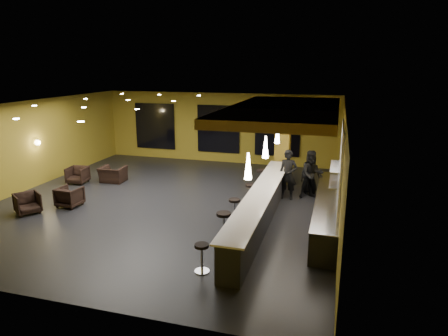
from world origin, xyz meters
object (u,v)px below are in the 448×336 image
(armchair_c, at_px, (78,175))
(bar_stool_1, at_px, (224,223))
(staff_a, at_px, (288,175))
(bar_stool_3, at_px, (250,192))
(bar_stool_2, at_px, (234,207))
(armchair_b, at_px, (70,197))
(armchair_d, at_px, (113,174))
(prep_counter, at_px, (327,211))
(pendant_0, at_px, (248,166))
(pendant_2, at_px, (277,134))
(bar_counter, at_px, (261,208))
(bar_stool_4, at_px, (261,177))
(staff_b, at_px, (312,175))
(armchair_a, at_px, (28,203))
(column, at_px, (283,142))
(pendant_1, at_px, (266,147))
(staff_c, at_px, (310,174))
(bar_stool_0, at_px, (202,254))

(armchair_c, xyz_separation_m, bar_stool_1, (7.50, -3.78, 0.19))
(staff_a, distance_m, bar_stool_3, 1.62)
(bar_stool_2, bearing_deg, armchair_b, -177.81)
(armchair_d, bearing_deg, prep_counter, 162.73)
(pendant_0, distance_m, pendant_2, 5.00)
(armchair_b, distance_m, bar_stool_2, 5.96)
(pendant_2, distance_m, bar_stool_1, 5.03)
(bar_counter, height_order, bar_stool_3, bar_counter)
(pendant_2, height_order, bar_stool_4, pendant_2)
(pendant_2, bearing_deg, bar_counter, -90.00)
(staff_b, distance_m, bar_stool_3, 2.48)
(armchair_a, relative_size, bar_stool_4, 0.92)
(column, height_order, pendant_0, column)
(column, height_order, bar_stool_4, column)
(armchair_a, bearing_deg, armchair_d, 23.50)
(pendant_0, bearing_deg, column, 90.00)
(staff_b, distance_m, armchair_d, 8.30)
(pendant_0, bearing_deg, armchair_a, 175.10)
(staff_a, xyz_separation_m, bar_stool_4, (-1.15, 0.81, -0.40))
(armchair_c, bearing_deg, armchair_b, -65.19)
(bar_counter, xyz_separation_m, column, (0.00, 4.60, 1.25))
(pendant_1, bearing_deg, armchair_c, 168.77)
(pendant_0, distance_m, armchair_d, 8.64)
(pendant_1, relative_size, bar_stool_3, 0.93)
(staff_c, relative_size, bar_stool_4, 1.88)
(bar_stool_3, bearing_deg, column, 77.23)
(armchair_d, bearing_deg, pendant_2, 178.95)
(pendant_2, distance_m, armchair_a, 9.08)
(staff_c, xyz_separation_m, bar_stool_4, (-1.91, -0.11, -0.25))
(staff_b, distance_m, bar_stool_4, 2.07)
(bar_stool_0, bearing_deg, pendant_1, 78.72)
(bar_counter, relative_size, staff_c, 5.10)
(bar_stool_0, relative_size, bar_stool_3, 0.96)
(armchair_a, height_order, bar_stool_2, bar_stool_2)
(pendant_1, height_order, bar_stool_3, pendant_1)
(armchair_b, xyz_separation_m, bar_stool_4, (6.14, 3.74, 0.18))
(armchair_d, height_order, bar_stool_2, bar_stool_2)
(prep_counter, height_order, bar_stool_3, prep_counter)
(bar_stool_1, bearing_deg, bar_stool_2, 93.04)
(pendant_0, distance_m, staff_a, 4.81)
(staff_a, bearing_deg, bar_counter, -99.50)
(pendant_2, distance_m, staff_b, 1.97)
(armchair_a, xyz_separation_m, armchair_b, (0.93, 0.97, 0.01))
(staff_c, bearing_deg, bar_stool_0, -127.76)
(bar_stool_0, bearing_deg, bar_stool_1, 89.08)
(armchair_c, xyz_separation_m, bar_stool_3, (7.57, -0.58, 0.13))
(armchair_d, relative_size, bar_stool_4, 1.22)
(staff_b, relative_size, bar_stool_0, 2.51)
(bar_counter, distance_m, staff_a, 2.65)
(bar_stool_0, bearing_deg, staff_b, 71.56)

